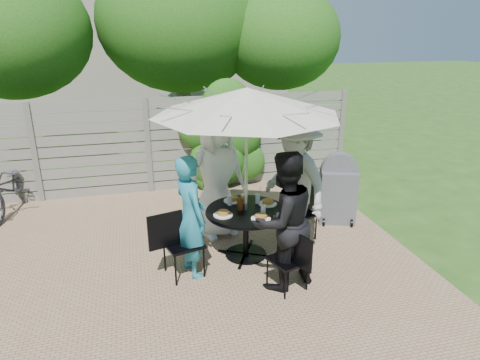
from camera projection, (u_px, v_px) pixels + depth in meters
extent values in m
plane|color=#264E18|center=(164.00, 271.00, 5.70)|extent=(60.00, 60.00, 0.00)
cube|color=#9E7D5C|center=(161.00, 253.00, 6.15)|extent=(7.00, 6.00, 0.02)
cube|color=gray|center=(148.00, 146.00, 8.12)|extent=(8.00, 0.10, 1.85)
ellipsoid|color=#205F15|center=(222.00, 145.00, 8.31)|extent=(1.20, 0.70, 1.80)
cube|color=gray|center=(134.00, 42.00, 15.79)|extent=(10.00, 6.00, 5.00)
ellipsoid|color=#205113|center=(11.00, 32.00, 8.68)|extent=(3.20, 3.20, 2.72)
ellipsoid|color=#205113|center=(180.00, 21.00, 9.86)|extent=(3.80, 3.80, 3.23)
ellipsoid|color=#205113|center=(280.00, 37.00, 9.85)|extent=(2.80, 2.80, 2.38)
cylinder|color=black|center=(246.00, 211.00, 5.85)|extent=(1.37, 1.37, 0.03)
cylinder|color=black|center=(246.00, 234.00, 5.97)|extent=(0.08, 0.08, 0.70)
cylinder|color=black|center=(246.00, 255.00, 6.08)|extent=(0.59, 0.59, 0.04)
cylinder|color=silver|center=(246.00, 182.00, 5.70)|extent=(0.04, 0.04, 2.25)
cone|color=beige|center=(247.00, 101.00, 5.34)|extent=(3.06, 3.06, 0.34)
cube|color=black|center=(214.00, 207.00, 6.71)|extent=(0.47, 0.47, 0.03)
cube|color=black|center=(209.00, 189.00, 6.80)|extent=(0.10, 0.40, 0.41)
imported|color=white|center=(217.00, 176.00, 6.42)|extent=(1.08, 0.87, 1.92)
cube|color=black|center=(183.00, 244.00, 5.46)|extent=(0.56, 0.56, 0.04)
cube|color=black|center=(165.00, 231.00, 5.27)|extent=(0.44, 0.15, 0.46)
imported|color=teal|center=(191.00, 217.00, 5.40)|extent=(0.55, 0.68, 1.63)
cube|color=black|center=(288.00, 260.00, 5.19)|extent=(0.52, 0.52, 0.03)
cube|color=black|center=(300.00, 251.00, 4.95)|extent=(0.16, 0.39, 0.41)
imported|color=black|center=(283.00, 221.00, 5.12)|extent=(1.01, 0.89, 1.75)
cube|color=black|center=(299.00, 214.00, 6.41)|extent=(0.55, 0.55, 0.03)
cube|color=black|center=(310.00, 196.00, 6.45)|extent=(0.40, 0.19, 0.43)
imported|color=#A2A09E|center=(295.00, 182.00, 6.17)|extent=(1.06, 1.40, 1.93)
cylinder|color=white|center=(233.00, 201.00, 6.13)|extent=(0.26, 0.26, 0.01)
cylinder|color=olive|center=(233.00, 199.00, 6.12)|extent=(0.15, 0.15, 0.05)
cylinder|color=white|center=(223.00, 215.00, 5.66)|extent=(0.26, 0.26, 0.01)
cylinder|color=olive|center=(223.00, 213.00, 5.65)|extent=(0.15, 0.15, 0.05)
cylinder|color=white|center=(261.00, 219.00, 5.55)|extent=(0.26, 0.26, 0.01)
cylinder|color=olive|center=(261.00, 217.00, 5.54)|extent=(0.15, 0.15, 0.05)
cylinder|color=white|center=(268.00, 204.00, 6.02)|extent=(0.26, 0.26, 0.01)
cylinder|color=olive|center=(268.00, 202.00, 6.01)|extent=(0.15, 0.15, 0.05)
cylinder|color=silver|center=(230.00, 200.00, 5.97)|extent=(0.07, 0.07, 0.14)
cylinder|color=silver|center=(263.00, 210.00, 5.66)|extent=(0.07, 0.07, 0.14)
cylinder|color=silver|center=(258.00, 199.00, 6.03)|extent=(0.07, 0.07, 0.14)
cylinder|color=#59280C|center=(240.00, 204.00, 5.83)|extent=(0.09, 0.09, 0.16)
cylinder|color=#C6B293|center=(244.00, 199.00, 6.05)|extent=(0.08, 0.08, 0.12)
imported|color=#333338|center=(10.00, 188.00, 7.37)|extent=(0.87, 1.79, 0.90)
cube|color=#5A5A5F|center=(337.00, 196.00, 7.02)|extent=(0.69, 0.61, 0.89)
cylinder|color=#5A5A5F|center=(339.00, 171.00, 6.87)|extent=(0.62, 0.36, 0.59)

